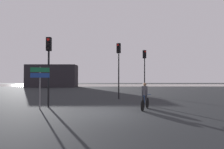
# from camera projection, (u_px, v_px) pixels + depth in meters

# --- Properties ---
(ground_plane) EXTENTS (120.00, 120.00, 0.00)m
(ground_plane) POSITION_uv_depth(u_px,v_px,m) (104.00, 113.00, 9.50)
(ground_plane) COLOR black
(water_strip) EXTENTS (80.00, 16.00, 0.01)m
(water_strip) POSITION_uv_depth(u_px,v_px,m) (109.00, 85.00, 47.57)
(water_strip) COLOR #9E937F
(water_strip) RESTS_ON ground
(distant_building) EXTENTS (10.30, 4.00, 4.73)m
(distant_building) POSITION_uv_depth(u_px,v_px,m) (52.00, 76.00, 37.47)
(distant_building) COLOR black
(distant_building) RESTS_ON ground
(traffic_light_center) EXTENTS (0.41, 0.42, 5.09)m
(traffic_light_center) POSITION_uv_depth(u_px,v_px,m) (119.00, 61.00, 15.98)
(traffic_light_center) COLOR black
(traffic_light_center) RESTS_ON ground
(traffic_light_near_left) EXTENTS (0.32, 0.34, 4.61)m
(traffic_light_near_left) POSITION_uv_depth(u_px,v_px,m) (49.00, 59.00, 11.55)
(traffic_light_near_left) COLOR black
(traffic_light_near_left) RESTS_ON ground
(traffic_light_far_right) EXTENTS (0.40, 0.42, 4.98)m
(traffic_light_far_right) POSITION_uv_depth(u_px,v_px,m) (145.00, 64.00, 19.21)
(traffic_light_far_right) COLOR black
(traffic_light_far_right) RESTS_ON ground
(direction_sign_post) EXTENTS (1.03, 0.45, 2.60)m
(direction_sign_post) POSITION_uv_depth(u_px,v_px,m) (40.00, 80.00, 10.76)
(direction_sign_post) COLOR slate
(direction_sign_post) RESTS_ON ground
(cyclist) EXTENTS (0.83, 1.55, 1.62)m
(cyclist) POSITION_uv_depth(u_px,v_px,m) (145.00, 96.00, 10.42)
(cyclist) COLOR black
(cyclist) RESTS_ON ground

